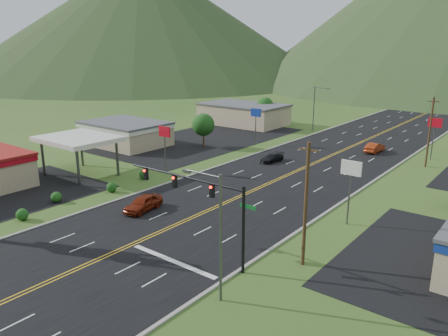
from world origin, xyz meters
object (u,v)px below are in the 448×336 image
Objects in this scene: traffic_signal at (202,197)px; streetlight_west at (315,106)px; car_red_near at (143,203)px; car_red_far at (375,148)px; car_dark_mid at (272,158)px; gas_canopy at (78,140)px; streetlight_east at (217,229)px.

streetlight_west is at bearing 107.97° from traffic_signal.
car_red_near is 1.00× the size of car_red_far.
car_red_near is at bearing -82.47° from car_dark_mid.
car_red_near is (16.59, -3.81, -4.06)m from gas_canopy.
streetlight_west reaches higher than car_dark_mid.
streetlight_west is 0.90× the size of gas_canopy.
gas_canopy is (-28.48, 8.00, -0.46)m from traffic_signal.
car_red_near is at bearing 160.56° from traffic_signal.
car_dark_mid is (16.63, 21.68, -4.26)m from gas_canopy.
gas_canopy is 45.93m from car_red_far.
streetlight_east is 64.21m from streetlight_west.
traffic_signal is 1.31× the size of gas_canopy.
streetlight_west is at bearing 77.87° from gas_canopy.
streetlight_east is at bearing -19.88° from gas_canopy.
car_dark_mid is (-16.55, 33.68, -4.57)m from streetlight_east.
streetlight_east is 0.90× the size of gas_canopy.
streetlight_west is 52.37m from car_red_near.
streetlight_east is 49.86m from car_red_far.
streetlight_east is at bearing 100.99° from car_red_far.
traffic_signal reaches higher than gas_canopy.
streetlight_east and streetlight_west have the same top height.
car_red_far is at bearing -33.50° from streetlight_west.
streetlight_west is (-18.16, 56.00, -0.15)m from traffic_signal.
car_red_far reaches higher than car_dark_mid.
car_dark_mid is at bearing -76.51° from streetlight_west.
car_red_near is (-11.90, 4.20, -4.51)m from traffic_signal.
car_red_near is 1.14× the size of car_dark_mid.
streetlight_east is 1.00× the size of streetlight_west.
streetlight_east is (4.70, -4.00, -0.15)m from traffic_signal.
gas_canopy is (-33.18, 12.00, -0.31)m from streetlight_east.
traffic_signal is 32.31m from car_dark_mid.
traffic_signal is 6.17m from streetlight_east.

